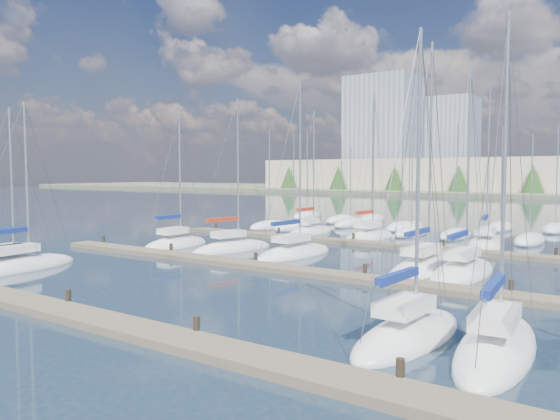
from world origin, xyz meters
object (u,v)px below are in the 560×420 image
Objects in this scene: sailboat_e at (408,335)px; sailboat_j at (294,253)px; sailboat_o at (369,237)px; sailboat_n at (310,232)px; sailboat_k at (424,267)px; sailboat_l at (463,272)px; sailboat_a at (5,266)px; sailboat_p at (485,245)px; sailboat_i at (232,248)px; sailboat_h at (176,244)px; sailboat_f at (497,348)px; sailboat_b at (20,267)px.

sailboat_e is 20.61m from sailboat_j.
sailboat_j is (-0.00, -12.61, -0.01)m from sailboat_o.
sailboat_n is 20.85m from sailboat_k.
sailboat_n is at bearing 143.83° from sailboat_l.
sailboat_o is 30.82m from sailboat_e.
sailboat_j reaches higher than sailboat_e.
sailboat_e is 34.45m from sailboat_n.
sailboat_e is 0.81× the size of sailboat_k.
sailboat_a is 0.78× the size of sailboat_p.
sailboat_a is at bearing -102.42° from sailboat_i.
sailboat_h is 25.68m from sailboat_p.
sailboat_l is at bearing 25.51° from sailboat_a.
sailboat_j reaches higher than sailboat_i.
sailboat_e is 0.94× the size of sailboat_n.
sailboat_o reaches higher than sailboat_l.
sailboat_l is 13.74m from sailboat_p.
sailboat_a is 26.61m from sailboat_e.
sailboat_j is at bearing 135.82° from sailboat_f.
sailboat_i reaches higher than sailboat_a.
sailboat_i is 14.36m from sailboat_o.
sailboat_o is at bearing 79.45° from sailboat_i.
sailboat_e is (25.81, 0.27, 0.01)m from sailboat_b.
sailboat_o is 1.01× the size of sailboat_p.
sailboat_f reaches higher than sailboat_a.
sailboat_j is (11.17, 14.77, 0.01)m from sailboat_b.
sailboat_l is at bearing -33.12° from sailboat_n.
sailboat_j reaches higher than sailboat_l.
sailboat_k is (-7.73, 13.98, 0.00)m from sailboat_f.
sailboat_o reaches higher than sailboat_h.
sailboat_p is (22.25, 28.39, 0.00)m from sailboat_a.
sailboat_i is at bearing 148.25° from sailboat_e.
sailboat_h is at bearing 81.89° from sailboat_b.
sailboat_l is at bearing -43.50° from sailboat_o.
sailboat_i is 1.02× the size of sailboat_f.
sailboat_n is at bearing 73.83° from sailboat_b.
sailboat_i is 26.71m from sailboat_f.
sailboat_o is at bearing 93.76° from sailboat_j.
sailboat_o is (-12.45, 13.07, 0.02)m from sailboat_l.
sailboat_p is 16.67m from sailboat_j.
sailboat_l reaches higher than sailboat_i.
sailboat_h is 0.84× the size of sailboat_p.
sailboat_l is 1.03× the size of sailboat_n.
sailboat_b is 25.67m from sailboat_k.
sailboat_k is (21.10, 14.63, 0.01)m from sailboat_b.
sailboat_j is 22.61m from sailboat_f.
sailboat_o reaches higher than sailboat_a.
sailboat_a is 19.40m from sailboat_j.
sailboat_n reaches higher than sailboat_f.
sailboat_e is at bearing -50.50° from sailboat_n.
sailboat_k is (16.44, -12.83, -0.02)m from sailboat_n.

